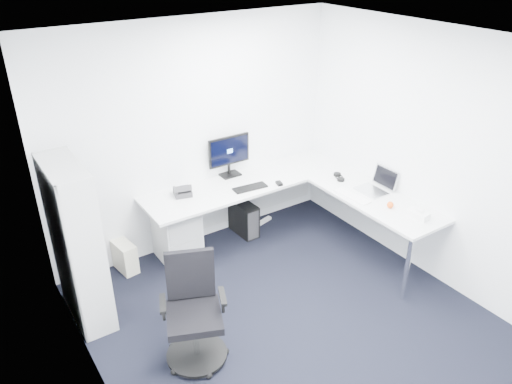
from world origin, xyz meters
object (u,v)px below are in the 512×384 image
l_desk (268,221)px  laptop (372,182)px  bookshelf (77,244)px  task_chair (194,314)px  monitor (230,156)px

l_desk → laptop: bearing=-34.0°
bookshelf → laptop: (3.16, -0.72, 0.09)m
l_desk → task_chair: (-1.55, -1.11, 0.12)m
bookshelf → laptop: size_ratio=4.64×
bookshelf → task_chair: bookshelf is taller
monitor → laptop: size_ratio=1.53×
bookshelf → task_chair: size_ratio=1.62×
l_desk → bookshelf: size_ratio=1.63×
bookshelf → monitor: (2.03, 0.57, 0.22)m
bookshelf → l_desk: bearing=-1.3°
task_chair → monitor: bearing=73.4°
laptop → task_chair: bearing=-169.9°
l_desk → bookshelf: (-2.17, 0.05, 0.43)m
l_desk → task_chair: 1.91m
laptop → l_desk: bearing=146.3°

